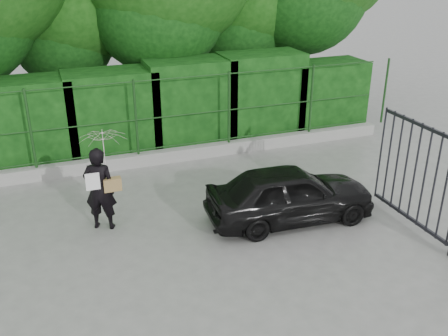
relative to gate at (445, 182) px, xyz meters
name	(u,v)px	position (x,y,z in m)	size (l,w,h in m)	color
ground	(171,273)	(-4.60, 0.72, -1.19)	(80.00, 80.00, 0.00)	gray
kerb	(122,162)	(-4.60, 5.22, -1.04)	(14.00, 0.25, 0.30)	#9E9E99
fence	(128,119)	(-4.38, 5.22, 0.01)	(14.13, 0.06, 1.80)	#183E16
hedge	(115,113)	(-4.54, 6.22, -0.13)	(14.20, 1.20, 2.28)	black
gate	(445,182)	(0.00, 0.00, 0.00)	(0.22, 2.33, 2.36)	#232329
woman	(103,166)	(-5.31, 2.61, 0.03)	(0.91, 0.86, 1.87)	black
car	(290,194)	(-2.02, 1.65, -0.64)	(1.28, 3.19, 1.09)	black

